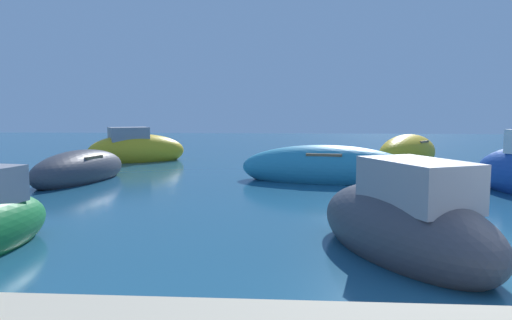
% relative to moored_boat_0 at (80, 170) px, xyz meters
% --- Properties ---
extents(moored_boat_0, '(2.29, 4.45, 1.29)m').
position_rel_moored_boat_0_xyz_m(moored_boat_0, '(0.00, 0.00, 0.00)').
color(moored_boat_0, '#3F3F47').
rests_on(moored_boat_0, ground).
extents(moored_boat_2, '(3.92, 4.60, 1.60)m').
position_rel_moored_boat_0_xyz_m(moored_boat_2, '(11.53, 5.71, 0.09)').
color(moored_boat_2, gold).
rests_on(moored_boat_2, ground).
extents(moored_boat_4, '(5.61, 2.57, 1.49)m').
position_rel_moored_boat_0_xyz_m(moored_boat_4, '(7.73, 0.55, 0.06)').
color(moored_boat_4, teal).
rests_on(moored_boat_4, ground).
extents(moored_boat_5, '(4.53, 3.64, 1.85)m').
position_rel_moored_boat_0_xyz_m(moored_boat_5, '(-0.12, 6.00, 0.13)').
color(moored_boat_5, gold).
rests_on(moored_boat_5, ground).
extents(moored_boat_6, '(3.02, 4.18, 1.84)m').
position_rel_moored_boat_0_xyz_m(moored_boat_6, '(8.33, -7.16, 0.13)').
color(moored_boat_6, '#3F3F47').
rests_on(moored_boat_6, ground).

